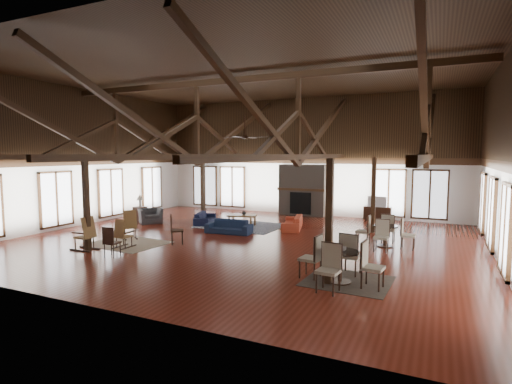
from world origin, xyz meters
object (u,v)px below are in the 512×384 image
at_px(sofa_navy_left, 205,218).
at_px(armchair, 151,216).
at_px(sofa_navy_front, 229,227).
at_px(cafe_table_near, 340,261).
at_px(tv_console, 377,213).
at_px(cafe_table_far, 385,232).
at_px(coffee_table, 242,216).
at_px(sofa_orange, 292,223).

bearing_deg(sofa_navy_left, armchair, 93.45).
xyz_separation_m(sofa_navy_front, cafe_table_near, (5.41, -4.22, 0.28)).
bearing_deg(sofa_navy_left, sofa_navy_front, -145.09).
relative_size(armchair, tv_console, 0.80).
xyz_separation_m(sofa_navy_front, armchair, (-4.39, 0.59, 0.06)).
relative_size(sofa_navy_front, cafe_table_far, 0.94).
xyz_separation_m(coffee_table, tv_console, (5.19, 4.11, -0.11)).
height_order(cafe_table_far, tv_console, cafe_table_far).
bearing_deg(cafe_table_near, tv_console, 92.85).
distance_m(cafe_table_near, tv_console, 10.07).
xyz_separation_m(coffee_table, cafe_table_near, (5.69, -5.95, 0.12)).
bearing_deg(cafe_table_near, sofa_navy_left, 142.41).
bearing_deg(cafe_table_near, cafe_table_far, 83.34).
bearing_deg(cafe_table_near, armchair, 153.84).
relative_size(sofa_orange, tv_console, 1.49).
distance_m(sofa_navy_left, coffee_table, 1.80).
bearing_deg(tv_console, sofa_navy_front, -130.06).
height_order(sofa_orange, tv_console, tv_console).
height_order(cafe_table_near, cafe_table_far, cafe_table_near).
distance_m(sofa_orange, cafe_table_far, 4.30).
relative_size(coffee_table, cafe_table_near, 0.65).
xyz_separation_m(sofa_navy_left, armchair, (-2.33, -0.94, 0.08)).
xyz_separation_m(armchair, cafe_table_far, (10.32, -0.39, 0.18)).
bearing_deg(tv_console, cafe_table_near, -87.15).
bearing_deg(sofa_navy_left, coffee_table, -102.23).
distance_m(sofa_navy_left, sofa_orange, 4.07).
distance_m(sofa_navy_front, tv_console, 7.63).
height_order(cafe_table_near, tv_console, cafe_table_near).
distance_m(sofa_orange, coffee_table, 2.28).
distance_m(sofa_navy_left, cafe_table_near, 9.44).
bearing_deg(sofa_navy_left, sofa_orange, -103.08).
bearing_deg(coffee_table, sofa_navy_left, 170.59).
distance_m(sofa_navy_left, cafe_table_far, 8.10).
bearing_deg(sofa_orange, armchair, -92.11).
xyz_separation_m(coffee_table, cafe_table_far, (6.21, -1.52, 0.08)).
relative_size(coffee_table, tv_console, 1.10).
bearing_deg(sofa_navy_front, cafe_table_near, -43.23).
distance_m(sofa_orange, tv_console, 4.89).
height_order(sofa_navy_front, sofa_navy_left, sofa_navy_front).
bearing_deg(sofa_navy_front, tv_console, 44.69).
xyz_separation_m(cafe_table_near, cafe_table_far, (0.52, 4.43, -0.04)).
height_order(coffee_table, tv_console, tv_console).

